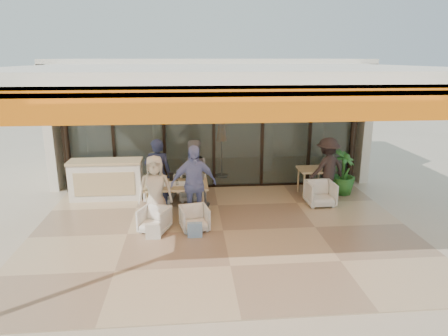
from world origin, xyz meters
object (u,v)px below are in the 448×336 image
Objects in this scene: host_counter at (106,179)px; diner_navy at (158,174)px; chair_far_right at (193,187)px; side_chair at (320,192)px; chair_far_left at (160,187)px; standing_woman at (327,169)px; chair_near_left at (154,219)px; potted_palm at (343,173)px; chair_near_right at (194,217)px; side_table at (312,172)px; diner_grey at (193,174)px; diner_cream at (155,190)px; diner_periwinkle at (194,184)px; dining_table at (175,186)px.

diner_navy is at bearing -28.88° from host_counter.
chair_far_right reaches higher than side_chair.
chair_far_left is 0.45× the size of standing_woman.
host_counter is at bearing 144.06° from chair_near_left.
potted_palm is at bearing -174.02° from standing_woman.
chair_near_right is 4.47m from potted_palm.
chair_far_left reaches higher than side_chair.
side_table is 0.62× the size of potted_palm.
diner_grey is (0.84, 1.40, 0.55)m from chair_near_left.
standing_woman is at bearing 14.78° from diner_cream.
diner_cream is at bearing 99.75° from chair_far_left.
host_counter is 2.25m from chair_far_right.
diner_cream reaches higher than side_table.
standing_woman is at bearing -173.79° from diner_navy.
chair_far_left is at bearing 111.46° from chair_near_left.
side_table reaches higher than chair_far_right.
chair_far_right is 0.40× the size of diner_navy.
chair_far_left is 0.42× the size of diner_navy.
standing_woman reaches higher than chair_near_right.
standing_woman is (0.31, -0.26, 0.17)m from side_table.
chair_near_left is 4.64m from standing_woman.
chair_near_right is 3.71m from side_table.
host_counter is 1.07× the size of diner_navy.
side_table is 0.86m from potted_palm.
chair_near_left is 1.72m from diner_grey.
standing_woman is (3.44, 1.70, 0.52)m from chair_near_right.
diner_cream is at bearing 167.01° from diner_periwinkle.
dining_table reaches higher than chair_near_left.
dining_table is at bearing -166.89° from potted_palm.
host_counter is at bearing 124.01° from chair_near_right.
standing_woman is at bearing 43.13° from chair_near_left.
potted_palm is at bearing 13.11° from dining_table.
chair_far_right is at bearing -178.78° from potted_palm.
potted_palm is at bearing 7.42° from diner_periwinkle.
dining_table is 4.54m from potted_palm.
diner_cream is at bearing -171.41° from side_chair.
side_chair is 0.42× the size of standing_woman.
diner_periwinkle reaches higher than side_chair.
diner_cream reaches higher than side_chair.
diner_grey is at bearing -16.23° from standing_woman.
diner_grey is 0.97× the size of diner_periwinkle.
potted_palm reaches higher than chair_far_left.
chair_far_left is 1.06× the size of side_chair.
diner_grey is at bearing -171.66° from potted_palm.
diner_cream is (-0.84, 0.50, 0.48)m from chair_near_right.
chair_far_left is (1.38, -0.26, -0.17)m from host_counter.
standing_woman reaches higher than potted_palm.
host_counter is 3.15× the size of chair_near_left.
side_table is at bearing 20.25° from chair_near_right.
side_chair is (3.14, 0.71, -0.54)m from diner_periwinkle.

